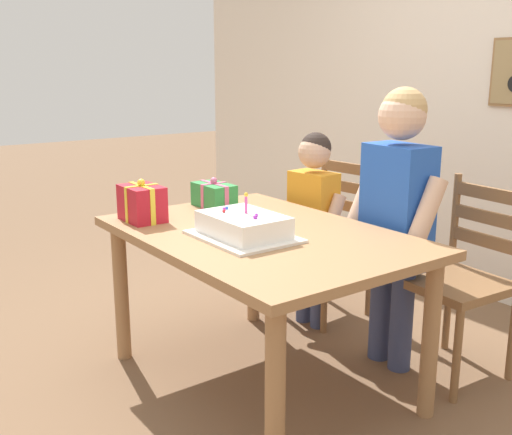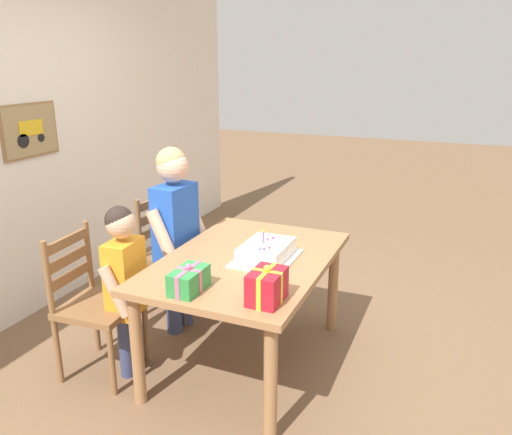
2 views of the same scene
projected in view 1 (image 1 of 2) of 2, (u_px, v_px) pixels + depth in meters
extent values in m
plane|color=brown|center=(261.00, 383.00, 2.81)|extent=(20.00, 20.00, 0.00)
cube|color=#9E7047|center=(262.00, 236.00, 2.64)|extent=(1.39, 0.96, 0.04)
cylinder|color=#9E7047|center=(121.00, 293.00, 2.98)|extent=(0.07, 0.07, 0.69)
cylinder|color=#9E7047|center=(275.00, 401.00, 2.01)|extent=(0.07, 0.07, 0.69)
cylinder|color=#9E7047|center=(253.00, 263.00, 3.44)|extent=(0.07, 0.07, 0.69)
cylinder|color=#9E7047|center=(430.00, 339.00, 2.47)|extent=(0.07, 0.07, 0.69)
cube|color=white|center=(243.00, 236.00, 2.54)|extent=(0.44, 0.34, 0.01)
cube|color=white|center=(243.00, 225.00, 2.53)|extent=(0.36, 0.26, 0.09)
cylinder|color=#E04C9E|center=(246.00, 205.00, 2.52)|extent=(0.01, 0.01, 0.07)
sphere|color=yellow|center=(246.00, 195.00, 2.51)|extent=(0.02, 0.02, 0.02)
sphere|color=blue|center=(227.00, 208.00, 2.60)|extent=(0.01, 0.01, 0.01)
sphere|color=purple|center=(224.00, 209.00, 2.58)|extent=(0.02, 0.02, 0.02)
sphere|color=purple|center=(255.00, 217.00, 2.44)|extent=(0.02, 0.02, 0.02)
sphere|color=purple|center=(256.00, 215.00, 2.47)|extent=(0.01, 0.01, 0.01)
sphere|color=red|center=(224.00, 211.00, 2.54)|extent=(0.01, 0.01, 0.01)
cube|color=#2D8E42|center=(214.00, 195.00, 3.09)|extent=(0.24, 0.14, 0.12)
cube|color=#DB668E|center=(214.00, 195.00, 3.09)|extent=(0.24, 0.02, 0.13)
cube|color=#DB668E|center=(214.00, 195.00, 3.09)|extent=(0.02, 0.14, 0.13)
sphere|color=#DB668E|center=(214.00, 181.00, 3.07)|extent=(0.04, 0.04, 0.04)
cube|color=red|center=(142.00, 203.00, 2.81)|extent=(0.22, 0.16, 0.16)
cube|color=yellow|center=(142.00, 203.00, 2.81)|extent=(0.23, 0.02, 0.17)
cube|color=yellow|center=(142.00, 203.00, 2.81)|extent=(0.02, 0.16, 0.17)
sphere|color=yellow|center=(141.00, 183.00, 2.79)|extent=(0.04, 0.04, 0.04)
cube|color=brown|center=(324.00, 240.00, 3.50)|extent=(0.45, 0.45, 0.04)
cylinder|color=brown|center=(324.00, 296.00, 3.30)|extent=(0.04, 0.04, 0.43)
cylinder|color=brown|center=(277.00, 278.00, 3.58)|extent=(0.04, 0.04, 0.43)
cylinder|color=brown|center=(369.00, 280.00, 3.53)|extent=(0.04, 0.04, 0.43)
cylinder|color=brown|center=(322.00, 265.00, 3.82)|extent=(0.04, 0.04, 0.43)
cylinder|color=brown|center=(373.00, 200.00, 3.42)|extent=(0.04, 0.04, 0.45)
cylinder|color=brown|center=(324.00, 190.00, 3.70)|extent=(0.04, 0.04, 0.45)
cube|color=brown|center=(347.00, 206.00, 3.58)|extent=(0.36, 0.05, 0.06)
cube|color=brown|center=(348.00, 187.00, 3.55)|extent=(0.36, 0.05, 0.06)
cube|color=brown|center=(348.00, 168.00, 3.52)|extent=(0.36, 0.05, 0.06)
cube|color=brown|center=(456.00, 284.00, 2.80)|extent=(0.45, 0.45, 0.04)
cylinder|color=brown|center=(457.00, 357.00, 2.60)|extent=(0.04, 0.04, 0.43)
cylinder|color=brown|center=(393.00, 326.00, 2.91)|extent=(0.04, 0.04, 0.43)
cylinder|color=brown|center=(448.00, 309.00, 3.11)|extent=(0.04, 0.04, 0.43)
cylinder|color=brown|center=(455.00, 219.00, 2.99)|extent=(0.04, 0.04, 0.45)
cube|color=brown|center=(486.00, 241.00, 2.85)|extent=(0.36, 0.05, 0.06)
cube|color=brown|center=(488.00, 218.00, 2.82)|extent=(0.36, 0.05, 0.06)
cube|color=brown|center=(490.00, 194.00, 2.80)|extent=(0.36, 0.05, 0.06)
cylinder|color=#38426B|center=(401.00, 320.00, 2.89)|extent=(0.11, 0.11, 0.50)
cylinder|color=#38426B|center=(381.00, 310.00, 3.00)|extent=(0.11, 0.11, 0.50)
cube|color=blue|center=(397.00, 206.00, 2.81)|extent=(0.32, 0.21, 0.58)
cylinder|color=#E0B293|center=(424.00, 220.00, 2.64)|extent=(0.10, 0.24, 0.38)
cylinder|color=#E0B293|center=(362.00, 204.00, 2.96)|extent=(0.10, 0.24, 0.38)
sphere|color=#E0B293|center=(402.00, 116.00, 2.71)|extent=(0.22, 0.22, 0.22)
sphere|color=tan|center=(404.00, 110.00, 2.71)|extent=(0.21, 0.21, 0.21)
cylinder|color=#38426B|center=(319.00, 292.00, 3.37)|extent=(0.09, 0.09, 0.41)
cylinder|color=#38426B|center=(304.00, 287.00, 3.46)|extent=(0.09, 0.09, 0.41)
cube|color=orange|center=(313.00, 214.00, 3.31)|extent=(0.27, 0.18, 0.47)
cylinder|color=tan|center=(331.00, 223.00, 3.18)|extent=(0.09, 0.20, 0.31)
cylinder|color=tan|center=(288.00, 213.00, 3.41)|extent=(0.09, 0.20, 0.31)
sphere|color=tan|center=(314.00, 152.00, 3.23)|extent=(0.18, 0.18, 0.18)
sphere|color=#2D231E|center=(316.00, 148.00, 3.23)|extent=(0.17, 0.17, 0.17)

